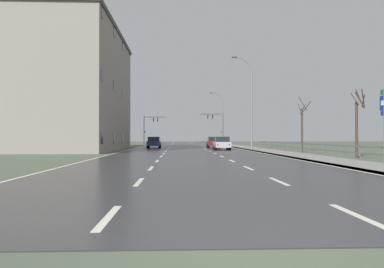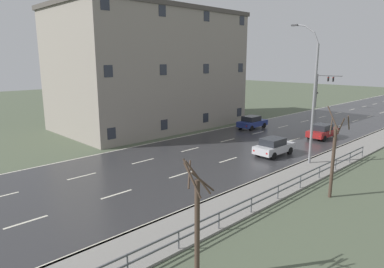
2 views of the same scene
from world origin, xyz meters
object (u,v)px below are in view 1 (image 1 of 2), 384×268
(car_far_right, at_px, (222,143))
(car_mid_centre, at_px, (214,142))
(highway_sign, at_px, (384,118))
(traffic_signal_right, at_px, (217,123))
(street_lamp_midground, at_px, (250,104))
(brick_building, at_px, (62,90))
(traffic_signal_left, at_px, (149,125))
(car_near_right, at_px, (154,142))
(street_lamp_distant, at_px, (221,119))

(car_far_right, distance_m, car_mid_centre, 9.37)
(highway_sign, distance_m, traffic_signal_right, 56.88)
(street_lamp_midground, xyz_separation_m, highway_sign, (0.93, -26.57, -3.01))
(traffic_signal_right, xyz_separation_m, brick_building, (-21.52, -29.26, 2.76))
(car_far_right, bearing_deg, brick_building, 178.56)
(traffic_signal_left, distance_m, brick_building, 32.11)
(street_lamp_midground, bearing_deg, car_near_right, 144.06)
(street_lamp_distant, xyz_separation_m, car_near_right, (-11.81, -19.99, -4.19))
(street_lamp_midground, relative_size, car_near_right, 2.68)
(car_near_right, xyz_separation_m, brick_building, (-10.33, -7.59, 6.29))
(traffic_signal_right, bearing_deg, car_far_right, -95.12)
(highway_sign, relative_size, brick_building, 0.17)
(street_lamp_distant, distance_m, car_mid_centre, 19.74)
(street_lamp_midground, relative_size, traffic_signal_right, 1.73)
(traffic_signal_left, bearing_deg, car_near_right, -83.96)
(car_near_right, bearing_deg, street_lamp_distant, 59.58)
(street_lamp_midground, height_order, highway_sign, street_lamp_midground)
(traffic_signal_left, xyz_separation_m, brick_building, (-7.86, -30.98, 3.11))
(highway_sign, height_order, traffic_signal_right, traffic_signal_right)
(traffic_signal_right, height_order, brick_building, brick_building)
(car_far_right, height_order, car_mid_centre, same)
(street_lamp_midground, xyz_separation_m, traffic_signal_right, (-0.65, 30.25, -1.06))
(highway_sign, xyz_separation_m, brick_building, (-23.10, 27.56, 4.71))
(street_lamp_distant, distance_m, brick_building, 35.43)
(brick_building, bearing_deg, highway_sign, -50.03)
(brick_building, bearing_deg, car_near_right, 36.29)
(car_near_right, bearing_deg, highway_sign, -69.88)
(street_lamp_midground, distance_m, car_mid_centre, 11.14)
(street_lamp_distant, relative_size, brick_building, 0.46)
(brick_building, bearing_deg, traffic_signal_right, 53.67)
(car_near_right, bearing_deg, traffic_signal_right, 62.86)
(street_lamp_midground, height_order, traffic_signal_right, street_lamp_midground)
(highway_sign, bearing_deg, street_lamp_distant, 91.00)
(street_lamp_distant, xyz_separation_m, traffic_signal_right, (-0.62, 1.68, -0.66))
(street_lamp_midground, bearing_deg, car_far_right, 176.58)
(car_near_right, distance_m, car_mid_centre, 8.51)
(car_far_right, relative_size, brick_building, 0.19)
(street_lamp_midground, height_order, car_far_right, street_lamp_midground)
(car_far_right, distance_m, brick_building, 19.87)
(highway_sign, xyz_separation_m, traffic_signal_left, (-15.25, 58.54, 1.60))
(street_lamp_midground, distance_m, highway_sign, 26.76)
(traffic_signal_right, height_order, traffic_signal_left, traffic_signal_right)
(traffic_signal_right, distance_m, brick_building, 36.42)
(highway_sign, distance_m, car_mid_centre, 36.43)
(street_lamp_midground, bearing_deg, street_lamp_distant, 90.05)
(highway_sign, relative_size, car_mid_centre, 0.91)
(highway_sign, bearing_deg, car_near_right, 109.97)
(traffic_signal_left, xyz_separation_m, car_mid_centre, (10.93, -22.40, -3.18))
(highway_sign, distance_m, brick_building, 36.27)
(street_lamp_distant, distance_m, car_near_right, 23.59)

